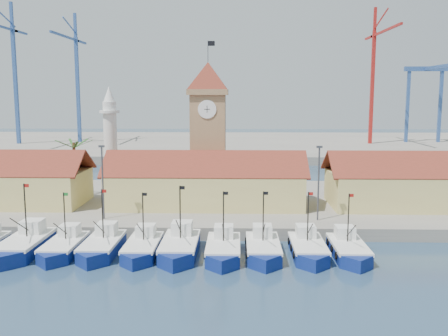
{
  "coord_description": "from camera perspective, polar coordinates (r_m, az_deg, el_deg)",
  "views": [
    {
      "loc": [
        4.26,
        -46.99,
        16.42
      ],
      "look_at": [
        2.53,
        18.0,
        6.95
      ],
      "focal_mm": 40.0,
      "sensor_mm": 36.0,
      "label": 1
    }
  ],
  "objects": [
    {
      "name": "lamp_posts",
      "position": [
        59.94,
        -2.09,
        -1.27
      ],
      "size": [
        80.7,
        0.25,
        9.03
      ],
      "color": "#3F3F44",
      "rests_on": "quay"
    },
    {
      "name": "ground",
      "position": [
        49.96,
        -3.51,
        -10.92
      ],
      "size": [
        400.0,
        400.0,
        0.0
      ],
      "primitive_type": "plane",
      "color": "#1C314A",
      "rests_on": "ground"
    },
    {
      "name": "boat_6",
      "position": [
        51.55,
        -0.09,
        -9.43
      ],
      "size": [
        3.43,
        9.4,
        7.11
      ],
      "color": "navy",
      "rests_on": "ground"
    },
    {
      "name": "boat_2",
      "position": [
        55.04,
        -17.89,
        -8.72
      ],
      "size": [
        3.29,
        9.0,
        6.81
      ],
      "color": "navy",
      "rests_on": "ground"
    },
    {
      "name": "boat_7",
      "position": [
        51.89,
        4.51,
        -9.34
      ],
      "size": [
        3.41,
        9.34,
        7.07
      ],
      "color": "navy",
      "rests_on": "ground"
    },
    {
      "name": "clock_tower",
      "position": [
        73.25,
        -1.82,
        4.79
      ],
      "size": [
        5.8,
        5.8,
        22.7
      ],
      "color": "#9E7851",
      "rests_on": "quay"
    },
    {
      "name": "hall_center",
      "position": [
        68.27,
        -2.08,
        -2.21
      ],
      "size": [
        27.04,
        10.13,
        7.61
      ],
      "color": "#D3C573",
      "rests_on": "quay"
    },
    {
      "name": "crane_red_right",
      "position": [
        155.72,
        16.83,
        10.86
      ],
      "size": [
        1.0,
        34.73,
        39.96
      ],
      "color": "#A91D1A",
      "rests_on": "terminal"
    },
    {
      "name": "crane_blue_near",
      "position": [
        161.69,
        -16.58,
        10.5
      ],
      "size": [
        1.0,
        30.85,
        39.18
      ],
      "color": "#305292",
      "rests_on": "terminal"
    },
    {
      "name": "boat_1",
      "position": [
        56.63,
        -21.93,
        -8.34
      ],
      "size": [
        3.73,
        10.22,
        7.73
      ],
      "color": "navy",
      "rests_on": "ground"
    },
    {
      "name": "boat_3",
      "position": [
        54.05,
        -13.83,
        -8.83
      ],
      "size": [
        3.44,
        9.44,
        7.14
      ],
      "color": "navy",
      "rests_on": "ground"
    },
    {
      "name": "boat_5",
      "position": [
        52.34,
        -5.1,
        -9.13
      ],
      "size": [
        3.66,
        10.04,
        7.6
      ],
      "color": "navy",
      "rests_on": "ground"
    },
    {
      "name": "terminal",
      "position": [
        157.8,
        -0.03,
        2.68
      ],
      "size": [
        240.0,
        80.0,
        2.0
      ],
      "primitive_type": "cube",
      "color": "gray",
      "rests_on": "ground"
    },
    {
      "name": "quay",
      "position": [
        72.82,
        -1.87,
        -4.14
      ],
      "size": [
        140.0,
        32.0,
        1.5
      ],
      "primitive_type": "cube",
      "color": "gray",
      "rests_on": "ground"
    },
    {
      "name": "minaret",
      "position": [
        77.71,
        -12.85,
        3.14
      ],
      "size": [
        3.0,
        3.0,
        16.3
      ],
      "color": "silver",
      "rests_on": "quay"
    },
    {
      "name": "hall_right",
      "position": [
        73.57,
        23.67,
        -2.15
      ],
      "size": [
        31.2,
        10.13,
        7.61
      ],
      "color": "#D3C573",
      "rests_on": "quay"
    },
    {
      "name": "gantry",
      "position": [
        164.17,
        22.41,
        8.94
      ],
      "size": [
        13.0,
        22.0,
        23.2
      ],
      "color": "#305292",
      "rests_on": "terminal"
    },
    {
      "name": "crane_blue_far",
      "position": [
        161.23,
        -23.17,
        10.85
      ],
      "size": [
        1.0,
        38.11,
        41.51
      ],
      "color": "#305292",
      "rests_on": "terminal"
    },
    {
      "name": "palm_tree",
      "position": [
        77.59,
        -16.71,
        0.4
      ],
      "size": [
        5.6,
        5.03,
        8.39
      ],
      "color": "brown",
      "rests_on": "quay"
    },
    {
      "name": "boat_4",
      "position": [
        52.84,
        -9.33,
        -9.12
      ],
      "size": [
        3.31,
        9.06,
        6.86
      ],
      "color": "navy",
      "rests_on": "ground"
    },
    {
      "name": "boat_9",
      "position": [
        53.11,
        14.09,
        -9.18
      ],
      "size": [
        3.32,
        9.09,
        6.87
      ],
      "color": "navy",
      "rests_on": "ground"
    },
    {
      "name": "boat_8",
      "position": [
        52.51,
        9.61,
        -9.23
      ],
      "size": [
        3.38,
        9.26,
        7.0
      ],
      "color": "navy",
      "rests_on": "ground"
    }
  ]
}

